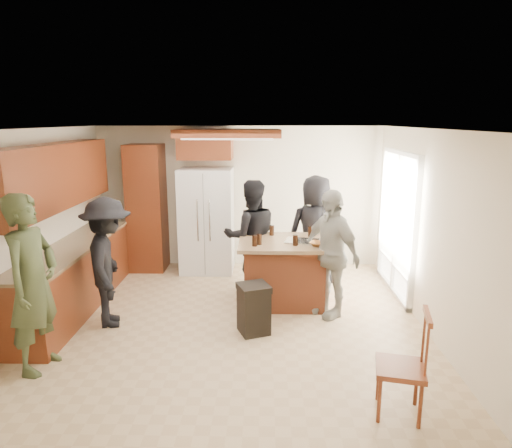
{
  "coord_description": "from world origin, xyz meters",
  "views": [
    {
      "loc": [
        0.46,
        -5.56,
        2.61
      ],
      "look_at": [
        0.33,
        0.78,
        1.15
      ],
      "focal_mm": 32.0,
      "sensor_mm": 36.0,
      "label": 1
    }
  ],
  "objects_px": {
    "person_side_right": "(330,253)",
    "kitchen_island": "(284,271)",
    "person_front_left": "(33,284)",
    "person_counter": "(108,262)",
    "person_behind_left": "(251,236)",
    "person_behind_right": "(315,232)",
    "refrigerator": "(207,220)",
    "spindle_chair": "(403,368)",
    "trash_bin": "(254,308)"
  },
  "relations": [
    {
      "from": "person_front_left",
      "to": "trash_bin",
      "type": "height_order",
      "value": "person_front_left"
    },
    {
      "from": "person_side_right",
      "to": "trash_bin",
      "type": "height_order",
      "value": "person_side_right"
    },
    {
      "from": "person_behind_left",
      "to": "person_counter",
      "type": "distance_m",
      "value": 2.18
    },
    {
      "from": "person_counter",
      "to": "trash_bin",
      "type": "bearing_deg",
      "value": -112.37
    },
    {
      "from": "person_side_right",
      "to": "kitchen_island",
      "type": "height_order",
      "value": "person_side_right"
    },
    {
      "from": "refrigerator",
      "to": "spindle_chair",
      "type": "distance_m",
      "value": 4.61
    },
    {
      "from": "refrigerator",
      "to": "trash_bin",
      "type": "distance_m",
      "value": 2.62
    },
    {
      "from": "kitchen_island",
      "to": "person_behind_right",
      "type": "bearing_deg",
      "value": 52.97
    },
    {
      "from": "person_behind_left",
      "to": "spindle_chair",
      "type": "height_order",
      "value": "person_behind_left"
    },
    {
      "from": "person_front_left",
      "to": "person_counter",
      "type": "height_order",
      "value": "person_front_left"
    },
    {
      "from": "kitchen_island",
      "to": "person_behind_left",
      "type": "bearing_deg",
      "value": 133.95
    },
    {
      "from": "person_behind_left",
      "to": "kitchen_island",
      "type": "relative_size",
      "value": 1.35
    },
    {
      "from": "person_behind_right",
      "to": "trash_bin",
      "type": "height_order",
      "value": "person_behind_right"
    },
    {
      "from": "person_counter",
      "to": "kitchen_island",
      "type": "bearing_deg",
      "value": -87.41
    },
    {
      "from": "trash_bin",
      "to": "spindle_chair",
      "type": "height_order",
      "value": "spindle_chair"
    },
    {
      "from": "person_side_right",
      "to": "kitchen_island",
      "type": "xyz_separation_m",
      "value": [
        -0.6,
        0.39,
        -0.39
      ]
    },
    {
      "from": "person_behind_right",
      "to": "kitchen_island",
      "type": "distance_m",
      "value": 0.95
    },
    {
      "from": "spindle_chair",
      "to": "person_front_left",
      "type": "bearing_deg",
      "value": 168.68
    },
    {
      "from": "refrigerator",
      "to": "kitchen_island",
      "type": "relative_size",
      "value": 1.41
    },
    {
      "from": "person_front_left",
      "to": "person_counter",
      "type": "relative_size",
      "value": 1.14
    },
    {
      "from": "person_side_right",
      "to": "spindle_chair",
      "type": "height_order",
      "value": "person_side_right"
    },
    {
      "from": "person_side_right",
      "to": "refrigerator",
      "type": "distance_m",
      "value": 2.62
    },
    {
      "from": "person_front_left",
      "to": "refrigerator",
      "type": "bearing_deg",
      "value": -15.35
    },
    {
      "from": "person_behind_right",
      "to": "spindle_chair",
      "type": "xyz_separation_m",
      "value": [
        0.44,
        -3.25,
        -0.44
      ]
    },
    {
      "from": "trash_bin",
      "to": "spindle_chair",
      "type": "xyz_separation_m",
      "value": [
        1.37,
        -1.6,
        0.13
      ]
    },
    {
      "from": "person_front_left",
      "to": "kitchen_island",
      "type": "relative_size",
      "value": 1.48
    },
    {
      "from": "person_behind_right",
      "to": "person_counter",
      "type": "height_order",
      "value": "person_behind_right"
    },
    {
      "from": "person_behind_right",
      "to": "spindle_chair",
      "type": "relative_size",
      "value": 1.79
    },
    {
      "from": "person_counter",
      "to": "person_behind_right",
      "type": "bearing_deg",
      "value": -78.47
    },
    {
      "from": "person_counter",
      "to": "refrigerator",
      "type": "bearing_deg",
      "value": -39.92
    },
    {
      "from": "person_front_left",
      "to": "person_counter",
      "type": "distance_m",
      "value": 1.16
    },
    {
      "from": "person_side_right",
      "to": "person_counter",
      "type": "height_order",
      "value": "person_side_right"
    },
    {
      "from": "spindle_chair",
      "to": "kitchen_island",
      "type": "bearing_deg",
      "value": 110.53
    },
    {
      "from": "person_counter",
      "to": "kitchen_island",
      "type": "xyz_separation_m",
      "value": [
        2.26,
        0.75,
        -0.36
      ]
    },
    {
      "from": "person_behind_right",
      "to": "refrigerator",
      "type": "relative_size",
      "value": 0.99
    },
    {
      "from": "spindle_chair",
      "to": "person_side_right",
      "type": "bearing_deg",
      "value": 99.37
    },
    {
      "from": "person_counter",
      "to": "refrigerator",
      "type": "xyz_separation_m",
      "value": [
        0.98,
        2.19,
        0.06
      ]
    },
    {
      "from": "person_behind_left",
      "to": "person_side_right",
      "type": "bearing_deg",
      "value": 128.93
    },
    {
      "from": "person_front_left",
      "to": "trash_bin",
      "type": "bearing_deg",
      "value": -61.33
    },
    {
      "from": "person_behind_left",
      "to": "person_side_right",
      "type": "xyz_separation_m",
      "value": [
        1.08,
        -0.89,
        -0.0
      ]
    },
    {
      "from": "person_behind_right",
      "to": "person_counter",
      "type": "bearing_deg",
      "value": 18.41
    },
    {
      "from": "person_behind_right",
      "to": "person_counter",
      "type": "xyz_separation_m",
      "value": [
        -2.78,
        -1.44,
        -0.06
      ]
    },
    {
      "from": "person_behind_left",
      "to": "person_counter",
      "type": "height_order",
      "value": "person_behind_left"
    },
    {
      "from": "person_behind_left",
      "to": "trash_bin",
      "type": "bearing_deg",
      "value": 81.34
    },
    {
      "from": "person_side_right",
      "to": "refrigerator",
      "type": "relative_size",
      "value": 0.96
    },
    {
      "from": "spindle_chair",
      "to": "trash_bin",
      "type": "bearing_deg",
      "value": 130.54
    },
    {
      "from": "person_behind_right",
      "to": "person_behind_left",
      "type": "bearing_deg",
      "value": 1.49
    },
    {
      "from": "person_counter",
      "to": "spindle_chair",
      "type": "xyz_separation_m",
      "value": [
        3.22,
        -1.81,
        -0.38
      ]
    },
    {
      "from": "person_front_left",
      "to": "person_side_right",
      "type": "distance_m",
      "value": 3.58
    },
    {
      "from": "refrigerator",
      "to": "trash_bin",
      "type": "bearing_deg",
      "value": -69.99
    }
  ]
}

